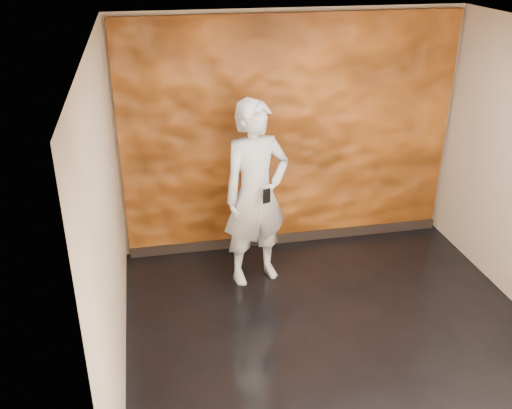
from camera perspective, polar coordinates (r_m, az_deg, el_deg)
name	(u,v)px	position (r m, az deg, el deg)	size (l,w,h in m)	color
room	(348,206)	(4.93, 9.21, -0.18)	(4.02, 4.02, 2.81)	black
feature_wall	(290,136)	(6.67, 3.47, 6.83)	(3.90, 0.06, 2.75)	#C1601C
baseboard	(289,237)	(7.17, 3.28, -3.31)	(3.90, 0.04, 0.12)	black
man	(256,194)	(6.01, -0.01, 1.04)	(0.74, 0.49, 2.04)	#A7ACB7
phone	(267,196)	(5.72, 1.07, 0.86)	(0.08, 0.02, 0.15)	black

